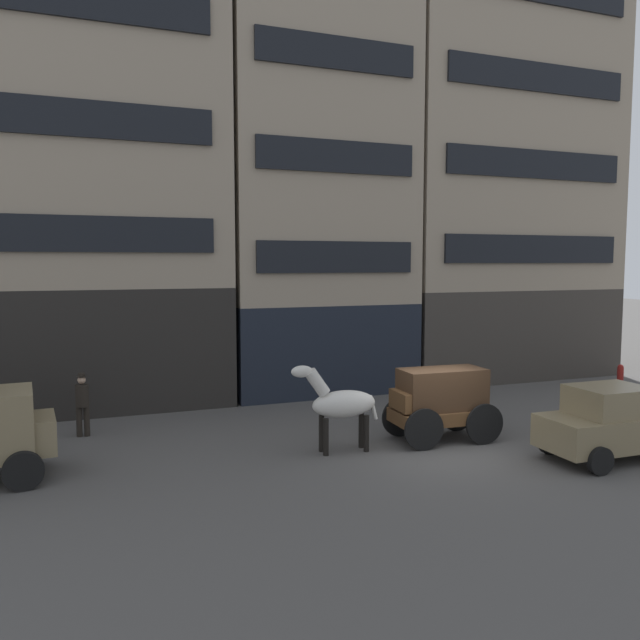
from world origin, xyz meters
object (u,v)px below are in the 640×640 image
(cargo_wagon, at_px, (440,399))
(sedan_light, at_px, (613,423))
(fire_hydrant_curbside, at_px, (620,374))
(draft_horse, at_px, (340,403))
(pedestrian_officer, at_px, (82,402))

(cargo_wagon, bearing_deg, sedan_light, -43.45)
(sedan_light, height_order, fire_hydrant_curbside, sedan_light)
(draft_horse, bearing_deg, sedan_light, -25.93)
(pedestrian_officer, relative_size, fire_hydrant_curbside, 2.16)
(fire_hydrant_curbside, bearing_deg, sedan_light, -137.40)
(sedan_light, bearing_deg, pedestrian_officer, 150.72)
(sedan_light, height_order, pedestrian_officer, sedan_light)
(pedestrian_officer, bearing_deg, draft_horse, -32.38)
(sedan_light, relative_size, fire_hydrant_curbside, 4.50)
(draft_horse, relative_size, pedestrian_officer, 1.31)
(sedan_light, bearing_deg, draft_horse, 154.07)
(cargo_wagon, xyz_separation_m, draft_horse, (-2.95, 0.00, 0.12))
(draft_horse, bearing_deg, cargo_wagon, -0.05)
(cargo_wagon, relative_size, draft_horse, 1.27)
(cargo_wagon, distance_m, fire_hydrant_curbside, 11.66)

